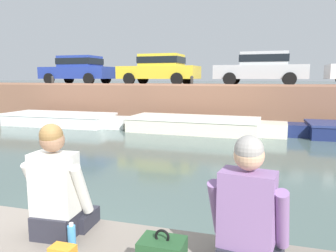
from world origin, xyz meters
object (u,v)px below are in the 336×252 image
(car_left_inner_yellow, at_px, (160,68))
(mooring_bollard_west, at_px, (53,80))
(car_leftmost_blue, at_px, (79,69))
(bottle_drink, at_px, (72,236))
(person_seated_right, at_px, (58,192))
(mooring_bollard_mid, at_px, (192,80))
(boat_moored_central_cream, at_px, (200,125))
(boat_moored_west_white, at_px, (64,119))
(person_seated_middle, at_px, (248,219))
(car_centre_silver, at_px, (262,67))

(car_left_inner_yellow, bearing_deg, mooring_bollard_west, -159.81)
(car_leftmost_blue, xyz_separation_m, bottle_drink, (8.63, -14.21, -1.72))
(person_seated_right, bearing_deg, mooring_bollard_mid, 97.20)
(car_leftmost_blue, height_order, bottle_drink, car_leftmost_blue)
(car_leftmost_blue, bearing_deg, bottle_drink, -58.71)
(mooring_bollard_mid, bearing_deg, boat_moored_central_cream, -69.56)
(boat_moored_west_white, xyz_separation_m, mooring_bollard_west, (-1.94, 2.02, 1.70))
(car_left_inner_yellow, xyz_separation_m, mooring_bollard_west, (-5.13, -1.89, -0.61))
(car_leftmost_blue, distance_m, person_seated_right, 16.42)
(boat_moored_west_white, bearing_deg, boat_moored_central_cream, -0.95)
(boat_moored_west_white, relative_size, car_leftmost_blue, 1.41)
(person_seated_middle, bearing_deg, mooring_bollard_mid, 104.24)
(car_leftmost_blue, distance_m, bottle_drink, 16.71)
(mooring_bollard_west, height_order, person_seated_right, mooring_bollard_west)
(boat_moored_west_white, relative_size, boat_moored_central_cream, 0.95)
(car_left_inner_yellow, relative_size, mooring_bollard_mid, 9.38)
(car_leftmost_blue, bearing_deg, person_seated_middle, -54.77)
(boat_moored_central_cream, distance_m, car_left_inner_yellow, 5.45)
(person_seated_middle, height_order, bottle_drink, person_seated_middle)
(car_left_inner_yellow, xyz_separation_m, person_seated_middle, (5.22, -14.12, -1.45))
(person_seated_right, bearing_deg, boat_moored_west_white, 124.02)
(car_left_inner_yellow, xyz_separation_m, car_centre_silver, (5.06, 0.00, 0.00))
(boat_moored_central_cream, xyz_separation_m, car_leftmost_blue, (-7.66, 4.01, 2.29))
(bottle_drink, bearing_deg, mooring_bollard_west, 126.17)
(boat_moored_central_cream, relative_size, car_centre_silver, 1.40)
(mooring_bollard_west, distance_m, mooring_bollard_mid, 7.24)
(car_leftmost_blue, xyz_separation_m, person_seated_middle, (9.97, -14.12, -1.45))
(car_left_inner_yellow, relative_size, mooring_bollard_west, 9.38)
(car_left_inner_yellow, bearing_deg, boat_moored_central_cream, -54.08)
(car_leftmost_blue, distance_m, person_seated_middle, 17.35)
(car_leftmost_blue, relative_size, car_left_inner_yellow, 0.97)
(mooring_bollard_west, relative_size, bottle_drink, 2.18)
(mooring_bollard_west, bearing_deg, person_seated_right, -54.15)
(car_leftmost_blue, xyz_separation_m, person_seated_right, (8.40, -14.03, -1.45))
(boat_moored_central_cream, distance_m, bottle_drink, 10.26)
(car_centre_silver, relative_size, mooring_bollard_mid, 9.58)
(boat_moored_west_white, height_order, mooring_bollard_mid, mooring_bollard_mid)
(mooring_bollard_west, relative_size, mooring_bollard_mid, 1.00)
(boat_moored_central_cream, xyz_separation_m, person_seated_middle, (2.31, -10.11, 0.84))
(car_centre_silver, distance_m, mooring_bollard_mid, 3.55)
(mooring_bollard_mid, bearing_deg, person_seated_right, -82.80)
(mooring_bollard_west, bearing_deg, car_left_inner_yellow, 20.19)
(car_leftmost_blue, relative_size, mooring_bollard_west, 9.07)
(boat_moored_west_white, distance_m, car_centre_silver, 9.41)
(boat_moored_west_white, bearing_deg, mooring_bollard_mid, 20.90)
(boat_moored_west_white, xyz_separation_m, mooring_bollard_mid, (5.30, 2.02, 1.70))
(boat_moored_central_cream, distance_m, mooring_bollard_mid, 2.82)
(boat_moored_central_cream, distance_m, car_centre_silver, 5.10)
(boat_moored_central_cream, relative_size, mooring_bollard_mid, 13.44)
(bottle_drink, bearing_deg, mooring_bollard_mid, 98.16)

